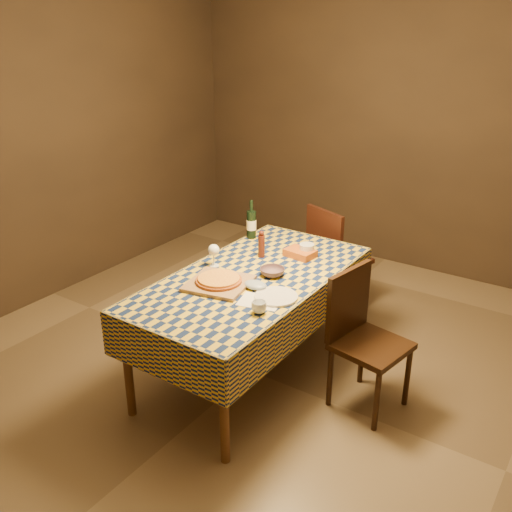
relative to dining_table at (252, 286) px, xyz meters
name	(u,v)px	position (x,y,z in m)	size (l,w,h in m)	color
room	(252,194)	(0.00, 0.00, 0.66)	(5.00, 5.10, 2.70)	brown
dining_table	(252,286)	(0.00, 0.00, 0.00)	(0.94, 1.84, 0.77)	brown
cutting_board	(219,283)	(-0.10, -0.23, 0.09)	(0.38, 0.38, 0.02)	#996F48
pizza	(219,280)	(-0.10, -0.23, 0.11)	(0.39, 0.39, 0.03)	#964619
pepper_mill	(261,245)	(-0.13, 0.32, 0.17)	(0.06, 0.06, 0.20)	#471810
bowl	(272,272)	(0.11, 0.09, 0.10)	(0.17, 0.17, 0.05)	#604750
wine_glass	(214,251)	(-0.32, -0.01, 0.19)	(0.09, 0.09, 0.16)	white
wine_bottle	(251,224)	(-0.41, 0.59, 0.19)	(0.08, 0.08, 0.31)	black
deli_tub	(307,250)	(0.13, 0.52, 0.12)	(0.11, 0.11, 0.09)	silver
takeout_container	(300,253)	(0.10, 0.48, 0.10)	(0.21, 0.15, 0.05)	#B05217
white_plate	(276,297)	(0.31, -0.18, 0.08)	(0.27, 0.27, 0.02)	silver
tumbler	(259,307)	(0.33, -0.40, 0.11)	(0.09, 0.09, 0.07)	white
flour_patch	(260,301)	(0.25, -0.28, 0.08)	(0.25, 0.20, 0.00)	white
flour_bag	(255,285)	(0.12, -0.14, 0.10)	(0.16, 0.12, 0.05)	#90A2B8
chair_far	(333,253)	(0.02, 1.21, -0.17)	(0.54, 0.55, 0.93)	black
chair_right	(361,332)	(0.76, 0.13, -0.17)	(0.50, 0.49, 0.93)	black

